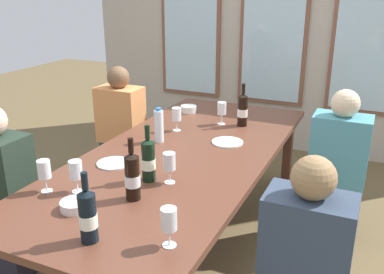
{
  "coord_description": "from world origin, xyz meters",
  "views": [
    {
      "loc": [
        1.11,
        -2.29,
        1.77
      ],
      "look_at": [
        0.0,
        0.17,
        0.79
      ],
      "focal_mm": 40.05,
      "sensor_mm": 36.0,
      "label": 1
    }
  ],
  "objects_px": {
    "wine_glass_2": "(169,220)",
    "seated_person_0": "(3,197)",
    "wine_bottle_1": "(148,160)",
    "white_plate_1": "(227,142)",
    "wine_glass_4": "(177,115)",
    "white_plate_0": "(114,163)",
    "wine_bottle_2": "(132,176)",
    "seated_person_2": "(122,132)",
    "tasting_bowl_1": "(189,109)",
    "wine_glass_3": "(44,170)",
    "wine_glass_5": "(169,163)",
    "wine_bottle_3": "(243,110)",
    "tasting_bowl_0": "(75,205)",
    "dining_table": "(181,161)",
    "wine_bottle_0": "(88,215)",
    "seated_person_3": "(337,171)",
    "water_bottle": "(159,126)",
    "wine_glass_0": "(76,170)",
    "wine_glass_1": "(222,109)"
  },
  "relations": [
    {
      "from": "wine_bottle_1",
      "to": "wine_glass_5",
      "type": "distance_m",
      "value": 0.12
    },
    {
      "from": "wine_bottle_3",
      "to": "wine_glass_5",
      "type": "bearing_deg",
      "value": -92.69
    },
    {
      "from": "wine_bottle_0",
      "to": "wine_glass_1",
      "type": "xyz_separation_m",
      "value": [
        -0.05,
        1.71,
        0.0
      ]
    },
    {
      "from": "tasting_bowl_0",
      "to": "wine_glass_4",
      "type": "xyz_separation_m",
      "value": [
        -0.07,
        1.25,
        0.09
      ]
    },
    {
      "from": "wine_bottle_2",
      "to": "wine_glass_4",
      "type": "bearing_deg",
      "value": 104.46
    },
    {
      "from": "dining_table",
      "to": "white_plate_1",
      "type": "height_order",
      "value": "white_plate_1"
    },
    {
      "from": "dining_table",
      "to": "wine_bottle_2",
      "type": "relative_size",
      "value": 7.76
    },
    {
      "from": "white_plate_0",
      "to": "wine_bottle_2",
      "type": "height_order",
      "value": "wine_bottle_2"
    },
    {
      "from": "tasting_bowl_0",
      "to": "water_bottle",
      "type": "relative_size",
      "value": 0.58
    },
    {
      "from": "wine_glass_3",
      "to": "seated_person_0",
      "type": "relative_size",
      "value": 0.16
    },
    {
      "from": "wine_bottle_0",
      "to": "wine_glass_2",
      "type": "xyz_separation_m",
      "value": [
        0.32,
        0.11,
        0.0
      ]
    },
    {
      "from": "water_bottle",
      "to": "seated_person_2",
      "type": "xyz_separation_m",
      "value": [
        -0.69,
        0.56,
        -0.33
      ]
    },
    {
      "from": "white_plate_0",
      "to": "tasting_bowl_0",
      "type": "bearing_deg",
      "value": -75.17
    },
    {
      "from": "wine_glass_1",
      "to": "seated_person_2",
      "type": "xyz_separation_m",
      "value": [
        -0.94,
        0.03,
        -0.34
      ]
    },
    {
      "from": "wine_bottle_2",
      "to": "wine_glass_2",
      "type": "height_order",
      "value": "wine_bottle_2"
    },
    {
      "from": "wine_bottle_3",
      "to": "tasting_bowl_0",
      "type": "height_order",
      "value": "wine_bottle_3"
    },
    {
      "from": "wine_glass_2",
      "to": "wine_glass_5",
      "type": "height_order",
      "value": "same"
    },
    {
      "from": "wine_glass_3",
      "to": "wine_glass_5",
      "type": "relative_size",
      "value": 1.0
    },
    {
      "from": "white_plate_1",
      "to": "seated_person_2",
      "type": "bearing_deg",
      "value": 160.59
    },
    {
      "from": "wine_glass_2",
      "to": "seated_person_2",
      "type": "distance_m",
      "value": 2.12
    },
    {
      "from": "dining_table",
      "to": "seated_person_2",
      "type": "xyz_separation_m",
      "value": [
        -0.91,
        0.68,
        -0.15
      ]
    },
    {
      "from": "white_plate_1",
      "to": "wine_bottle_1",
      "type": "height_order",
      "value": "wine_bottle_1"
    },
    {
      "from": "wine_glass_1",
      "to": "wine_bottle_3",
      "type": "bearing_deg",
      "value": 12.05
    },
    {
      "from": "white_plate_1",
      "to": "wine_glass_4",
      "type": "xyz_separation_m",
      "value": [
        -0.43,
        0.09,
        0.11
      ]
    },
    {
      "from": "white_plate_1",
      "to": "tasting_bowl_1",
      "type": "distance_m",
      "value": 0.78
    },
    {
      "from": "wine_glass_3",
      "to": "wine_glass_1",
      "type": "bearing_deg",
      "value": 72.99
    },
    {
      "from": "wine_bottle_2",
      "to": "tasting_bowl_1",
      "type": "height_order",
      "value": "wine_bottle_2"
    },
    {
      "from": "wine_bottle_2",
      "to": "wine_glass_5",
      "type": "height_order",
      "value": "wine_bottle_2"
    },
    {
      "from": "white_plate_0",
      "to": "wine_glass_1",
      "type": "distance_m",
      "value": 1.04
    },
    {
      "from": "wine_glass_2",
      "to": "seated_person_2",
      "type": "relative_size",
      "value": 0.16
    },
    {
      "from": "tasting_bowl_0",
      "to": "wine_glass_3",
      "type": "relative_size",
      "value": 0.8
    },
    {
      "from": "wine_bottle_1",
      "to": "wine_glass_2",
      "type": "bearing_deg",
      "value": -52.74
    },
    {
      "from": "wine_glass_4",
      "to": "seated_person_3",
      "type": "height_order",
      "value": "seated_person_3"
    },
    {
      "from": "wine_bottle_1",
      "to": "wine_bottle_3",
      "type": "distance_m",
      "value": 1.14
    },
    {
      "from": "wine_bottle_0",
      "to": "wine_glass_5",
      "type": "xyz_separation_m",
      "value": [
        0.05,
        0.63,
        -0.0
      ]
    },
    {
      "from": "white_plate_0",
      "to": "wine_bottle_0",
      "type": "xyz_separation_m",
      "value": [
        0.37,
        -0.72,
        0.12
      ]
    },
    {
      "from": "wine_glass_0",
      "to": "wine_bottle_1",
      "type": "bearing_deg",
      "value": 45.17
    },
    {
      "from": "white_plate_0",
      "to": "wine_glass_4",
      "type": "distance_m",
      "value": 0.72
    },
    {
      "from": "white_plate_0",
      "to": "seated_person_3",
      "type": "bearing_deg",
      "value": 38.17
    },
    {
      "from": "white_plate_0",
      "to": "seated_person_2",
      "type": "relative_size",
      "value": 0.18
    },
    {
      "from": "tasting_bowl_0",
      "to": "wine_glass_0",
      "type": "distance_m",
      "value": 0.21
    },
    {
      "from": "wine_bottle_3",
      "to": "tasting_bowl_0",
      "type": "distance_m",
      "value": 1.59
    },
    {
      "from": "wine_glass_4",
      "to": "wine_bottle_0",
      "type": "bearing_deg",
      "value": -78.3
    },
    {
      "from": "wine_glass_2",
      "to": "seated_person_0",
      "type": "relative_size",
      "value": 0.16
    },
    {
      "from": "white_plate_1",
      "to": "seated_person_3",
      "type": "bearing_deg",
      "value": 24.74
    },
    {
      "from": "wine_bottle_0",
      "to": "wine_bottle_3",
      "type": "xyz_separation_m",
      "value": [
        0.11,
        1.74,
        0.0
      ]
    },
    {
      "from": "dining_table",
      "to": "wine_bottle_1",
      "type": "distance_m",
      "value": 0.48
    },
    {
      "from": "wine_bottle_2",
      "to": "white_plate_1",
      "type": "bearing_deg",
      "value": 80.38
    },
    {
      "from": "seated_person_0",
      "to": "tasting_bowl_1",
      "type": "bearing_deg",
      "value": 68.66
    },
    {
      "from": "wine_bottle_1",
      "to": "seated_person_0",
      "type": "xyz_separation_m",
      "value": [
        -0.93,
        -0.19,
        -0.34
      ]
    }
  ]
}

